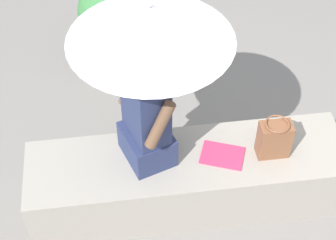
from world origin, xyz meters
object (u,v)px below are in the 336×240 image
Objects in this scene: handbag_black at (274,139)px; magazine at (222,155)px; person_seated at (146,114)px; parasol at (150,24)px; planter_near at (115,25)px.

handbag_black is 0.36m from magazine.
person_seated is 0.78× the size of parasol.
parasol is at bearing 168.76° from handbag_black.
magazine is 0.30× the size of planter_near.
handbag_black is 0.31× the size of planter_near.
parasol is 4.11× the size of magazine.
person_seated is 1.44m from planter_near.
parasol reaches higher than handbag_black.
parasol reaches higher than person_seated.
planter_near is (-0.62, 1.47, 0.04)m from magazine.
person_seated is 0.63m from magazine.
person_seated is 3.13× the size of handbag_black.
planter_near is at bearing 95.12° from person_seated.
handbag_black is at bearing -11.24° from parasol.
person_seated is at bearing -129.10° from parasol.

